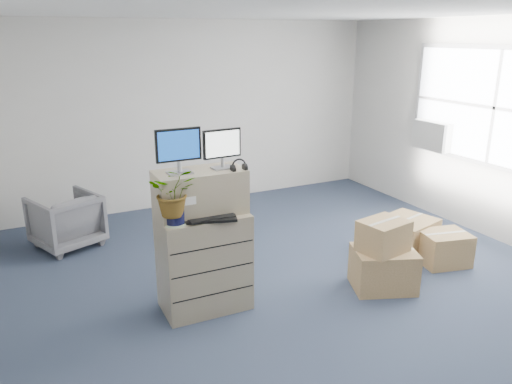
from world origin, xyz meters
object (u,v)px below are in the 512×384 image
water_bottle (212,200)px  office_chair (66,218)px  potted_plant (174,198)px  filing_cabinet_lower (204,262)px  keyboard (210,219)px  monitor_right (222,147)px  monitor_left (179,148)px

water_bottle → office_chair: water_bottle is taller
potted_plant → office_chair: potted_plant is taller
office_chair → filing_cabinet_lower: bearing=93.9°
keyboard → potted_plant: (-0.32, 0.03, 0.23)m
filing_cabinet_lower → monitor_right: bearing=6.3°
office_chair → keyboard: bearing=92.6°
filing_cabinet_lower → monitor_left: 1.15m
monitor_left → keyboard: bearing=-42.8°
filing_cabinet_lower → monitor_left: bearing=172.8°
water_bottle → potted_plant: bearing=-155.4°
keyboard → filing_cabinet_lower: bearing=110.4°
monitor_left → keyboard: (0.20, -0.19, -0.63)m
filing_cabinet_lower → potted_plant: size_ratio=1.75×
monitor_left → potted_plant: monitor_left is taller
potted_plant → office_chair: (-0.74, 2.30, -0.84)m
filing_cabinet_lower → potted_plant: potted_plant is taller
monitor_right → office_chair: monitor_right is taller
monitor_left → office_chair: bearing=111.5°
monitor_right → keyboard: (-0.21, -0.18, -0.61)m
monitor_right → office_chair: size_ratio=0.50×
office_chair → monitor_left: bearing=89.9°
filing_cabinet_lower → monitor_right: size_ratio=2.57×
water_bottle → potted_plant: 0.50m
filing_cabinet_lower → monitor_right: (0.22, 0.02, 1.11)m
water_bottle → potted_plant: potted_plant is taller
water_bottle → office_chair: (-1.17, 2.10, -0.70)m
monitor_right → water_bottle: 0.52m
filing_cabinet_lower → water_bottle: bearing=27.1°
filing_cabinet_lower → potted_plant: bearing=-155.3°
filing_cabinet_lower → keyboard: size_ratio=2.01×
monitor_right → office_chair: 2.77m
monitor_left → water_bottle: 0.63m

